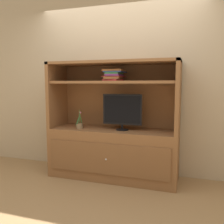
{
  "coord_description": "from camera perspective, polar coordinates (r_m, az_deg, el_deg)",
  "views": [
    {
      "loc": [
        1.04,
        -2.86,
        1.34
      ],
      "look_at": [
        0.0,
        0.35,
        0.95
      ],
      "focal_mm": 39.31,
      "sensor_mm": 36.0,
      "label": 1
    }
  ],
  "objects": [
    {
      "name": "painted_rear_wall",
      "position": [
        3.76,
        1.9,
        7.51
      ],
      "size": [
        6.0,
        0.1,
        2.8
      ],
      "primitive_type": "cube",
      "color": "tan",
      "rests_on": "ground_plane"
    },
    {
      "name": "magazine_stack",
      "position": [
        3.42,
        0.48,
        8.59
      ],
      "size": [
        0.29,
        0.34,
        0.15
      ],
      "color": "red",
      "rests_on": "media_console"
    },
    {
      "name": "tv_monitor",
      "position": [
        3.38,
        2.38,
        0.31
      ],
      "size": [
        0.55,
        0.18,
        0.5
      ],
      "color": "black",
      "rests_on": "media_console"
    },
    {
      "name": "ground_plane",
      "position": [
        3.33,
        -1.95,
        -17.16
      ],
      "size": [
        8.0,
        8.0,
        0.0
      ],
      "primitive_type": "plane",
      "color": "#99754C"
    },
    {
      "name": "potted_plant",
      "position": [
        3.58,
        -7.54,
        -3.1
      ],
      "size": [
        0.1,
        0.1,
        0.27
      ],
      "color": "#8C7251",
      "rests_on": "media_console"
    },
    {
      "name": "media_console",
      "position": [
        3.53,
        0.28,
        -6.85
      ],
      "size": [
        1.81,
        0.6,
        1.64
      ],
      "color": "brown",
      "rests_on": "ground_plane"
    }
  ]
}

